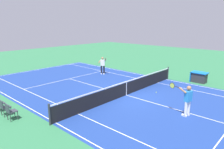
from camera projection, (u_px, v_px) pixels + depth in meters
ground_plane at (126, 95)px, 14.10m from camera, size 60.00×60.00×0.00m
court_slab at (126, 95)px, 14.10m from camera, size 24.20×11.40×0.00m
court_line_markings at (126, 95)px, 14.10m from camera, size 23.85×11.05×0.01m
tennis_net at (126, 88)px, 13.98m from camera, size 0.10×11.70×1.08m
tennis_player_near at (103, 65)px, 19.78m from camera, size 1.09×0.74×1.70m
tennis_player_far at (187, 99)px, 10.71m from camera, size 1.14×0.76×1.70m
tennis_ball at (156, 92)px, 14.57m from camera, size 0.07×0.07×0.07m
spectator_chair_0 at (10, 111)px, 10.31m from camera, size 0.44×0.44×0.88m
spectator_chair_1 at (4, 106)px, 10.83m from camera, size 0.44×0.44×0.88m
equipment_cart_tarped at (199, 77)px, 17.11m from camera, size 1.25×0.84×0.85m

